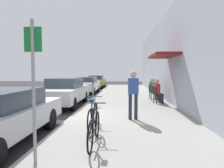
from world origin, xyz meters
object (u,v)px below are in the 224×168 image
(parked_car_3, at_px, (96,81))
(bicycle_1, at_px, (93,116))
(parked_car_2, at_px, (87,85))
(seated_patron_2, at_px, (153,88))
(parking_meter, at_px, (93,90))
(street_sign, at_px, (34,80))
(cafe_chair_1, at_px, (154,92))
(seated_patron_1, at_px, (155,89))
(seated_patron_0, at_px, (158,90))
(parked_car_1, at_px, (65,91))
(pedestrian_standing, at_px, (133,91))
(cafe_chair_2, at_px, (152,91))
(cafe_chair_0, at_px, (157,94))
(bicycle_0, at_px, (94,129))

(parked_car_3, bearing_deg, bicycle_1, -82.37)
(parked_car_2, bearing_deg, seated_patron_2, -38.14)
(parking_meter, xyz_separation_m, seated_patron_2, (3.40, 2.45, -0.07))
(street_sign, xyz_separation_m, cafe_chair_1, (3.39, 7.83, -1.02))
(seated_patron_1, distance_m, seated_patron_2, 1.11)
(seated_patron_0, bearing_deg, bicycle_1, -120.30)
(street_sign, xyz_separation_m, bicycle_1, (0.70, 2.28, -1.16))
(seated_patron_1, xyz_separation_m, seated_patron_2, (0.00, 1.11, 0.00))
(parked_car_2, bearing_deg, seated_patron_1, -45.25)
(parked_car_2, distance_m, parked_car_3, 5.85)
(parked_car_3, height_order, bicycle_1, parked_car_3)
(cafe_chair_1, xyz_separation_m, seated_patron_2, (0.06, 1.12, 0.19))
(street_sign, height_order, seated_patron_2, street_sign)
(parked_car_2, bearing_deg, parked_car_3, 90.00)
(seated_patron_2, bearing_deg, parked_car_1, -156.05)
(seated_patron_0, bearing_deg, cafe_chair_1, 94.05)
(parking_meter, bearing_deg, parked_car_1, 170.71)
(seated_patron_0, relative_size, seated_patron_1, 1.00)
(street_sign, height_order, seated_patron_0, street_sign)
(bicycle_1, relative_size, seated_patron_2, 1.33)
(parked_car_1, xyz_separation_m, pedestrian_standing, (3.45, -3.34, 0.36))
(street_sign, xyz_separation_m, pedestrian_standing, (1.95, 3.41, -0.52))
(cafe_chair_2, bearing_deg, parked_car_2, 141.66)
(cafe_chair_0, relative_size, cafe_chair_2, 1.00)
(parked_car_3, xyz_separation_m, parking_meter, (1.55, -12.19, 0.15))
(parking_meter, distance_m, cafe_chair_1, 3.61)
(bicycle_1, distance_m, cafe_chair_1, 6.17)
(seated_patron_0, height_order, cafe_chair_1, seated_patron_0)
(parked_car_3, bearing_deg, street_sign, -85.41)
(street_sign, height_order, bicycle_1, street_sign)
(seated_patron_0, relative_size, seated_patron_2, 1.00)
(parked_car_3, distance_m, pedestrian_standing, 15.66)
(seated_patron_1, bearing_deg, parking_meter, -158.41)
(bicycle_0, xyz_separation_m, seated_patron_0, (2.51, 6.01, 0.34))
(seated_patron_1, bearing_deg, parked_car_2, 134.75)
(parking_meter, relative_size, cafe_chair_1, 1.52)
(parked_car_2, distance_m, street_sign, 12.95)
(parked_car_3, relative_size, street_sign, 1.69)
(cafe_chair_0, xyz_separation_m, cafe_chair_1, (-0.00, 0.85, 0.00))
(seated_patron_0, height_order, seated_patron_1, same)
(parked_car_2, bearing_deg, cafe_chair_1, -45.67)
(parked_car_2, xyz_separation_m, cafe_chair_2, (4.89, -3.87, -0.10))
(parked_car_3, height_order, seated_patron_1, seated_patron_1)
(parked_car_2, xyz_separation_m, cafe_chair_1, (4.89, -5.01, -0.10))
(cafe_chair_0, bearing_deg, street_sign, -115.91)
(street_sign, bearing_deg, cafe_chair_1, 66.58)
(bicycle_0, height_order, pedestrian_standing, pedestrian_standing)
(parked_car_2, distance_m, bicycle_0, 12.10)
(street_sign, xyz_separation_m, bicycle_0, (0.94, 0.98, -1.16))
(cafe_chair_0, bearing_deg, parked_car_2, 129.88)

